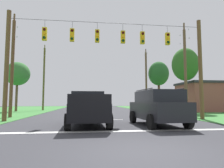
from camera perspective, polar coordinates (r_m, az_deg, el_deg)
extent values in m
plane|color=#333338|center=(5.68, 8.50, -18.84)|extent=(120.00, 120.00, 0.00)
cube|color=white|center=(9.46, 1.95, -13.27)|extent=(12.39, 0.45, 0.01)
cube|color=white|center=(15.38, -1.58, -10.10)|extent=(2.50, 0.15, 0.01)
cube|color=white|center=(22.87, -3.39, -8.44)|extent=(2.50, 0.15, 0.01)
cube|color=white|center=(27.48, -4.01, -7.86)|extent=(2.50, 0.15, 0.01)
cube|color=white|center=(35.31, -4.68, -7.23)|extent=(2.50, 0.15, 0.01)
cube|color=white|center=(43.25, -5.12, -6.83)|extent=(2.50, 0.15, 0.01)
cylinder|color=brown|center=(15.80, -27.81, 4.88)|extent=(0.30, 0.30, 7.85)
cylinder|color=brown|center=(17.18, 23.89, 3.97)|extent=(0.30, 0.30, 7.85)
cylinder|color=black|center=(15.78, -0.76, 16.97)|extent=(14.40, 0.02, 0.02)
cylinder|color=black|center=(15.91, -18.58, 15.96)|extent=(0.02, 0.02, 0.57)
cube|color=yellow|center=(15.65, -18.67, 13.35)|extent=(0.32, 0.24, 0.95)
cylinder|color=#310503|center=(15.62, -18.74, 14.54)|extent=(0.20, 0.04, 0.20)
cylinder|color=orange|center=(15.52, -18.77, 13.50)|extent=(0.20, 0.04, 0.20)
cylinder|color=black|center=(15.43, -18.80, 12.44)|extent=(0.20, 0.04, 0.20)
cylinder|color=black|center=(15.64, -11.25, 16.16)|extent=(0.02, 0.02, 0.57)
cube|color=yellow|center=(15.38, -11.30, 13.51)|extent=(0.32, 0.24, 0.95)
cylinder|color=#310503|center=(15.35, -11.32, 14.72)|extent=(0.20, 0.04, 0.20)
cylinder|color=orange|center=(15.25, -11.34, 13.66)|extent=(0.20, 0.04, 0.20)
cylinder|color=black|center=(15.16, -11.36, 12.59)|extent=(0.20, 0.04, 0.20)
cylinder|color=black|center=(15.61, -4.22, 16.11)|extent=(0.02, 0.02, 0.57)
cube|color=yellow|center=(15.35, -4.23, 13.46)|extent=(0.32, 0.24, 0.95)
cylinder|color=#310503|center=(15.32, -4.20, 14.68)|extent=(0.20, 0.04, 0.20)
cylinder|color=orange|center=(15.22, -4.21, 13.61)|extent=(0.20, 0.04, 0.20)
cylinder|color=black|center=(15.13, -4.22, 12.54)|extent=(0.20, 0.04, 0.20)
cylinder|color=black|center=(15.82, 3.11, 15.82)|extent=(0.02, 0.02, 0.57)
cube|color=yellow|center=(15.56, 3.12, 13.20)|extent=(0.32, 0.24, 0.95)
cylinder|color=#310503|center=(15.53, 3.21, 14.40)|extent=(0.20, 0.04, 0.20)
cylinder|color=orange|center=(15.43, 3.22, 13.34)|extent=(0.20, 0.04, 0.20)
cylinder|color=black|center=(15.34, 3.22, 12.28)|extent=(0.20, 0.04, 0.20)
cylinder|color=black|center=(16.14, 8.60, 15.44)|extent=(0.02, 0.02, 0.57)
cube|color=yellow|center=(15.89, 8.64, 12.87)|extent=(0.32, 0.24, 0.95)
cylinder|color=#310503|center=(15.85, 8.76, 14.03)|extent=(0.20, 0.04, 0.20)
cylinder|color=orange|center=(15.76, 8.78, 13.00)|extent=(0.20, 0.04, 0.20)
cylinder|color=black|center=(15.67, 8.79, 11.96)|extent=(0.20, 0.04, 0.20)
cylinder|color=black|center=(16.77, 15.49, 14.77)|extent=(0.02, 0.02, 0.57)
cube|color=yellow|center=(16.53, 15.55, 12.28)|extent=(0.32, 0.24, 0.95)
cylinder|color=#310503|center=(16.49, 15.72, 13.40)|extent=(0.20, 0.04, 0.20)
cylinder|color=orange|center=(16.40, 15.74, 12.40)|extent=(0.20, 0.04, 0.20)
cylinder|color=black|center=(16.32, 15.77, 11.40)|extent=(0.20, 0.04, 0.20)
cube|color=black|center=(11.63, -6.98, -7.64)|extent=(2.18, 5.46, 0.85)
cube|color=black|center=(12.27, -7.04, -3.88)|extent=(1.91, 1.96, 0.70)
cube|color=black|center=(10.28, -11.94, -4.29)|extent=(0.18, 2.38, 0.45)
cube|color=black|center=(10.35, -1.46, -4.40)|extent=(0.18, 2.38, 0.45)
cube|color=black|center=(8.98, -6.36, -4.27)|extent=(1.96, 0.16, 0.45)
cylinder|color=black|center=(13.50, -11.57, -9.02)|extent=(0.31, 0.81, 0.80)
cylinder|color=black|center=(13.56, -2.98, -9.10)|extent=(0.31, 0.81, 0.80)
cylinder|color=black|center=(9.84, -12.56, -10.52)|extent=(0.31, 0.81, 0.80)
cylinder|color=black|center=(9.93, -0.76, -10.59)|extent=(0.31, 0.81, 0.80)
cube|color=black|center=(11.89, 12.68, -7.35)|extent=(2.18, 4.89, 0.95)
cube|color=black|center=(11.74, 12.89, -3.47)|extent=(1.95, 3.28, 0.65)
cylinder|color=black|center=(11.46, 8.92, -1.63)|extent=(0.18, 2.72, 0.05)
cylinder|color=black|center=(12.11, 16.57, -1.66)|extent=(0.18, 2.72, 0.05)
cylinder|color=black|center=(13.14, 5.98, -9.29)|extent=(0.30, 0.77, 0.76)
cylinder|color=black|center=(13.79, 13.89, -8.97)|extent=(0.30, 0.77, 0.76)
cylinder|color=black|center=(10.05, 11.12, -10.54)|extent=(0.30, 0.77, 0.76)
cylinder|color=black|center=(10.89, 20.90, -9.88)|extent=(0.30, 0.77, 0.76)
cube|color=silver|center=(31.13, -10.21, -6.24)|extent=(1.83, 4.31, 0.70)
cube|color=black|center=(31.12, -10.20, -5.13)|extent=(1.63, 2.11, 0.50)
cylinder|color=black|center=(32.62, -11.66, -6.77)|extent=(0.22, 0.64, 0.64)
cylinder|color=black|center=(32.51, -8.47, -6.83)|extent=(0.22, 0.64, 0.64)
cylinder|color=black|center=(29.79, -12.14, -6.94)|extent=(0.22, 0.64, 0.64)
cylinder|color=black|center=(29.68, -8.65, -7.00)|extent=(0.22, 0.64, 0.64)
cylinder|color=brown|center=(21.58, 20.20, 3.29)|extent=(0.28, 0.28, 8.74)
cube|color=brown|center=(22.48, 19.88, 13.36)|extent=(0.12, 0.12, 2.26)
cylinder|color=#B2B7BC|center=(23.29, 18.84, 12.99)|extent=(0.08, 0.08, 0.12)
cylinder|color=#B2B7BC|center=(21.76, 20.98, 14.35)|extent=(0.08, 0.08, 0.12)
cube|color=brown|center=(22.22, 19.95, 11.15)|extent=(0.12, 0.12, 2.38)
cylinder|color=#B2B7BC|center=(23.07, 18.86, 10.83)|extent=(0.08, 0.08, 0.12)
cylinder|color=#B2B7BC|center=(21.45, 21.12, 12.11)|extent=(0.08, 0.08, 0.12)
cylinder|color=brown|center=(33.25, 9.73, 0.88)|extent=(0.30, 0.30, 9.50)
cube|color=brown|center=(33.98, 9.62, 8.19)|extent=(0.12, 0.12, 1.97)
cylinder|color=#B2B7BC|center=(34.74, 9.24, 8.10)|extent=(0.08, 0.08, 0.12)
cylinder|color=#B2B7BC|center=(33.27, 10.00, 8.70)|extent=(0.08, 0.08, 0.12)
cylinder|color=brown|center=(19.42, -26.58, 4.07)|extent=(0.28, 0.28, 8.51)
cube|color=brown|center=(20.35, -26.13, 14.85)|extent=(0.12, 0.12, 2.05)
cylinder|color=#B2B7BC|center=(21.13, -25.37, 14.43)|extent=(0.08, 0.08, 0.12)
cylinder|color=#B2B7BC|center=(19.67, -26.93, 15.96)|extent=(0.08, 0.08, 0.12)
cube|color=brown|center=(20.07, -26.24, 12.43)|extent=(0.12, 0.12, 2.11)
cylinder|color=#B2B7BC|center=(20.87, -25.45, 12.08)|extent=(0.08, 0.08, 0.12)
cylinder|color=#B2B7BC|center=(19.36, -27.06, 13.49)|extent=(0.08, 0.08, 0.12)
cylinder|color=brown|center=(33.38, -18.86, 1.40)|extent=(0.28, 0.28, 9.90)
cube|color=brown|center=(34.17, -18.64, 9.01)|extent=(0.12, 0.12, 1.86)
cylinder|color=#B2B7BC|center=(34.91, -18.39, 8.91)|extent=(0.08, 0.08, 0.12)
cylinder|color=#B2B7BC|center=(33.49, -18.90, 9.51)|extent=(0.08, 0.08, 0.12)
cylinder|color=brown|center=(30.63, -25.57, -3.04)|extent=(0.32, 0.32, 4.34)
ellipsoid|color=#347031|center=(30.86, -25.35, 2.66)|extent=(3.37, 3.37, 3.25)
cylinder|color=brown|center=(26.26, 20.36, -2.39)|extent=(0.37, 0.37, 4.86)
ellipsoid|color=#2C6321|center=(26.65, 20.13, 5.26)|extent=(3.26, 3.26, 4.08)
cylinder|color=brown|center=(34.42, 13.25, -3.02)|extent=(0.39, 0.39, 4.99)
ellipsoid|color=#255E27|center=(34.73, 13.13, 2.93)|extent=(3.42, 3.42, 4.03)
cube|color=brown|center=(32.41, 29.14, -3.51)|extent=(11.72, 5.67, 3.74)
cube|color=#2D2D33|center=(32.50, 28.98, 0.06)|extent=(12.02, 5.97, 0.30)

